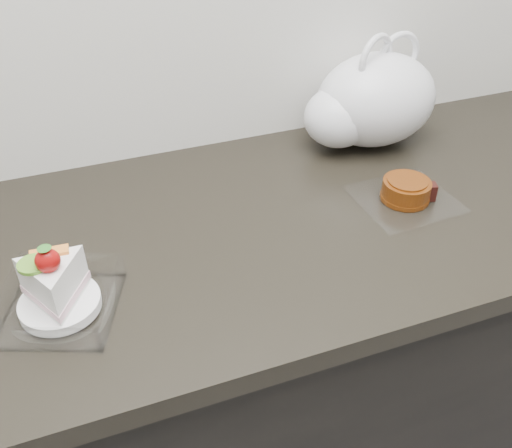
% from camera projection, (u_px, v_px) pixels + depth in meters
% --- Properties ---
extents(counter, '(2.04, 0.64, 0.90)m').
position_uv_depth(counter, '(237.00, 383.00, 1.30)').
color(counter, black).
rests_on(counter, ground).
extents(cake_tray, '(0.21, 0.21, 0.13)m').
position_uv_depth(cake_tray, '(57.00, 293.00, 0.84)').
color(cake_tray, white).
rests_on(cake_tray, counter).
extents(mooncake_wrap, '(0.19, 0.18, 0.04)m').
position_uv_depth(mooncake_wrap, '(407.00, 192.00, 1.09)').
color(mooncake_wrap, white).
rests_on(mooncake_wrap, counter).
extents(plastic_bag, '(0.34, 0.27, 0.25)m').
position_uv_depth(plastic_bag, '(369.00, 102.00, 1.23)').
color(plastic_bag, silver).
rests_on(plastic_bag, counter).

